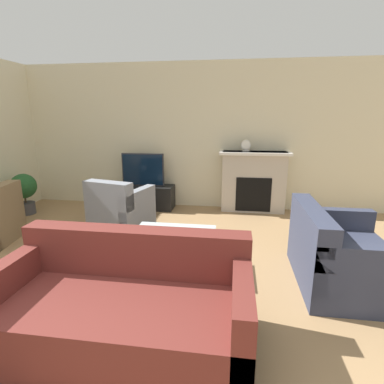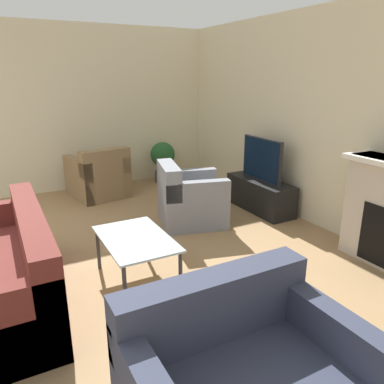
{
  "view_description": "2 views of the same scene",
  "coord_description": "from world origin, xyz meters",
  "views": [
    {
      "loc": [
        1.09,
        -0.94,
        1.72
      ],
      "look_at": [
        0.54,
        2.89,
        0.75
      ],
      "focal_mm": 28.0,
      "sensor_mm": 36.0,
      "label": 1
    },
    {
      "loc": [
        3.5,
        1.12,
        1.91
      ],
      "look_at": [
        0.47,
        2.74,
        0.83
      ],
      "focal_mm": 35.0,
      "sensor_mm": 36.0,
      "label": 2
    }
  ],
  "objects": [
    {
      "name": "potted_plant",
      "position": [
        -2.64,
        3.8,
        0.44
      ],
      "size": [
        0.44,
        0.44,
        0.74
      ],
      "color": "#47474C",
      "rests_on": "ground_plane"
    },
    {
      "name": "coffee_table",
      "position": [
        0.44,
        2.16,
        0.41
      ],
      "size": [
        0.92,
        0.59,
        0.46
      ],
      "color": "#333338",
      "rests_on": "ground_plane"
    },
    {
      "name": "wall_back",
      "position": [
        0.0,
        4.77,
        1.35
      ],
      "size": [
        8.98,
        0.06,
        2.7
      ],
      "color": "beige",
      "rests_on": "ground_plane"
    },
    {
      "name": "tv_stand",
      "position": [
        -0.62,
        4.45,
        0.22
      ],
      "size": [
        1.14,
        0.41,
        0.45
      ],
      "color": "black",
      "rests_on": "ground_plane"
    },
    {
      "name": "wall_left",
      "position": [
        -3.02,
        2.37,
        1.35
      ],
      "size": [
        0.06,
        7.74,
        2.7
      ],
      "color": "beige",
      "rests_on": "ground_plane"
    },
    {
      "name": "armchair_accent",
      "position": [
        -0.64,
        3.29,
        0.3
      ],
      "size": [
        0.92,
        0.97,
        0.82
      ],
      "rotation": [
        0.0,
        0.0,
        2.89
      ],
      "color": "gray",
      "rests_on": "ground_plane"
    },
    {
      "name": "tv",
      "position": [
        -0.62,
        4.45,
        0.76
      ],
      "size": [
        0.8,
        0.06,
        0.61
      ],
      "color": "#232328",
      "rests_on": "tv_stand"
    },
    {
      "name": "armchair_by_window",
      "position": [
        -2.35,
        2.54,
        0.3
      ],
      "size": [
        0.98,
        0.92,
        0.82
      ],
      "rotation": [
        0.0,
        0.0,
        -1.4
      ],
      "color": "#8C704C",
      "rests_on": "ground_plane"
    }
  ]
}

